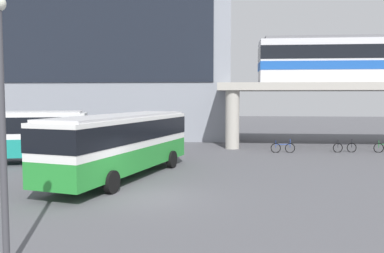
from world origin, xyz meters
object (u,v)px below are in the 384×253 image
object	(u,v)px
station_building	(86,41)
bicycle_black	(345,148)
bicycle_blue	(283,148)
bus_main	(122,139)
train	(378,59)

from	to	relation	value
station_building	bicycle_black	bearing A→B (deg)	-26.24
station_building	bicycle_black	xyz separation A→B (m)	(23.73, -11.70, -9.71)
station_building	bicycle_blue	xyz separation A→B (m)	(19.14, -12.30, -9.71)
bus_main	bicycle_blue	xyz separation A→B (m)	(9.38, 10.13, -1.63)
train	bicycle_black	xyz separation A→B (m)	(-3.69, -4.31, -6.83)
train	bicycle_black	bearing A→B (deg)	-130.58
train	bus_main	distance (m)	23.77
station_building	bus_main	xyz separation A→B (m)	(9.76, -22.43, -8.08)
bus_main	bicycle_blue	world-z (taller)	bus_main
bicycle_black	train	bearing A→B (deg)	49.42
train	bicycle_blue	size ratio (longest dim) A/B	10.88
bicycle_blue	bicycle_black	distance (m)	4.64
bus_main	train	bearing A→B (deg)	40.41
station_building	train	bearing A→B (deg)	-15.08
bicycle_blue	bicycle_black	xyz separation A→B (m)	(4.60, 0.60, 0.00)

